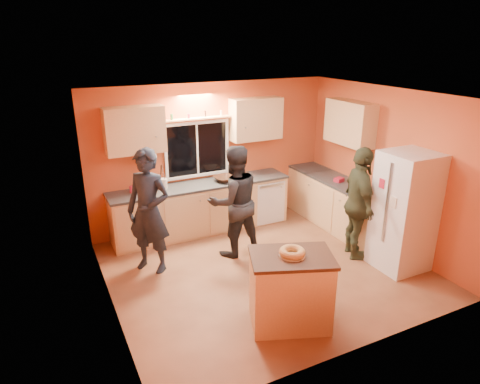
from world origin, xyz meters
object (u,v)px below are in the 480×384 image
refrigerator (404,212)px  person_left (149,212)px  island (290,290)px  person_right (359,204)px  person_center (234,202)px

refrigerator → person_left: 3.76m
island → person_right: size_ratio=0.63×
island → person_center: bearing=105.9°
refrigerator → island: refrigerator is taller
refrigerator → island: bearing=-168.6°
island → person_right: person_right is taller
island → person_left: 2.39m
island → person_center: size_ratio=0.63×
refrigerator → island: (-2.26, -0.46, -0.43)m
person_left → refrigerator: bearing=21.1°
person_center → person_right: 1.94m
island → refrigerator: bearing=32.5°
island → person_left: bearing=140.6°
refrigerator → person_center: refrigerator is taller
person_right → island: bearing=140.8°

